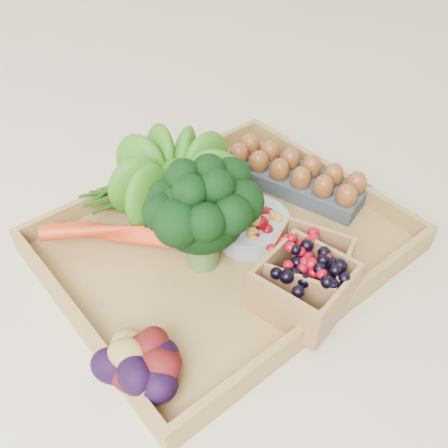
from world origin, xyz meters
TOP-DOWN VIEW (x-y plane):
  - ground at (0.00, 0.00)m, footprint 4.00×4.00m
  - tray at (0.00, 0.00)m, footprint 0.55×0.45m
  - carrots at (-0.12, 0.10)m, footprint 0.18×0.13m
  - lettuce at (0.00, 0.13)m, footprint 0.15×0.15m
  - broccoli at (-0.05, -0.01)m, footprint 0.18×0.18m
  - cherry_bowl at (0.05, -0.01)m, footprint 0.13×0.13m
  - egg_carton at (0.20, 0.03)m, footprint 0.16×0.28m
  - potatoes at (-0.24, -0.13)m, footprint 0.15×0.15m
  - punnet_blackberry at (0.01, -0.17)m, footprint 0.14×0.14m
  - punnet_raspberry at (0.04, -0.15)m, footprint 0.15×0.15m

SIDE VIEW (x-z plane):
  - ground at x=0.00m, z-range 0.00..0.00m
  - tray at x=0.00m, z-range 0.00..0.01m
  - egg_carton at x=0.20m, z-range 0.01..0.05m
  - cherry_bowl at x=0.05m, z-range 0.01..0.05m
  - carrots at x=-0.12m, z-range 0.01..0.06m
  - punnet_raspberry at x=0.04m, z-range 0.01..0.09m
  - punnet_blackberry at x=0.01m, z-range 0.01..0.10m
  - potatoes at x=-0.24m, z-range 0.01..0.10m
  - broccoli at x=-0.05m, z-range 0.02..0.15m
  - lettuce at x=0.00m, z-range 0.02..0.17m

